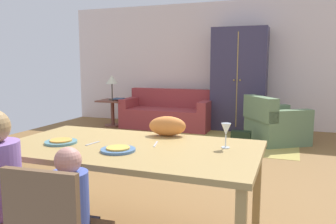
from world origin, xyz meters
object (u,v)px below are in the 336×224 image
Objects in this scene: side_table at (113,109)px; book_lower at (119,99)px; plate_near_man at (61,142)px; dining_table at (130,153)px; table_lamp at (112,81)px; cat at (167,126)px; couch at (168,114)px; person_man at (2,202)px; armoire at (239,80)px; plate_near_child at (118,150)px; wine_glass at (226,130)px; book_upper at (119,99)px; armchair at (274,125)px; handbag at (241,139)px.

book_lower is (0.14, 0.04, 0.22)m from side_table.
plate_near_man is 1.14× the size of book_lower.
dining_table is 0.56m from plate_near_man.
table_lamp is 0.44m from book_lower.
cat is (0.15, 0.43, 0.15)m from dining_table.
couch is at bearing 106.67° from dining_table.
cat is 0.17× the size of couch.
person_man is at bearing -126.89° from dining_table.
dining_table is 4.83m from armoire.
wine_glass is at bearing 27.09° from plate_near_child.
book_upper is at bearing 110.33° from person_man.
armoire is 2.62m from book_lower.
wine_glass is at bearing -51.36° from side_table.
cat reaches higher than couch.
armoire is at bearing 97.31° from wine_glass.
armchair reaches higher than plate_near_child.
plate_near_child is at bearing -152.91° from wine_glass.
handbag is (-0.33, 3.19, -0.76)m from wine_glass.
handbag is (0.23, 2.94, -0.71)m from cat.
book_upper is (-1.83, 4.34, -0.15)m from plate_near_man.
person_man is 5.04× the size of book_upper.
side_table is 0.63m from table_lamp.
book_lower is at bearing 161.40° from handbag.
dining_table is 3.37× the size of side_table.
plate_near_man is 4.82m from book_lower.
person_man is at bearing -69.46° from book_lower.
cat reaches higher than book_lower.
couch is 2.34m from armchair.
armchair is (0.88, 4.02, -0.45)m from plate_near_child.
cat reaches higher than plate_near_man.
side_table is (-2.03, 4.99, -0.14)m from person_man.
dining_table reaches higher than book_upper.
armchair reaches higher than plate_near_man.
plate_near_man reaches higher than book_lower.
side_table is at bearing -168.39° from armoire.
armchair is (2.24, -0.69, 0.02)m from couch.
plate_near_child is at bearing -114.20° from cat.
wine_glass is 0.85× the size of book_upper.
plate_near_man is 1.28m from wine_glass.
dining_table is 6.11× the size of handbag.
side_table is at bearing 0.00° from table_lamp.
cat reaches higher than armchair.
wine_glass is 3.71m from armchair.
plate_near_man is 0.12× the size of armoire.
plate_near_child reaches higher than handbag.
plate_near_man is 0.78× the size of handbag.
cat is 4.72m from side_table.
cat is 4.40m from couch.
plate_near_child is 1.14× the size of book_lower.
plate_near_child is at bearing 44.95° from person_man.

